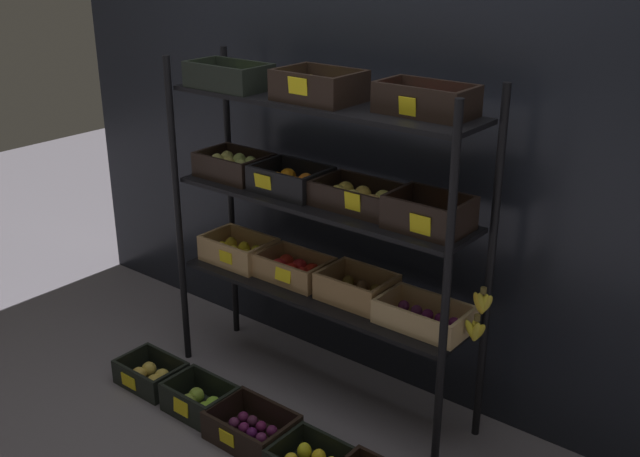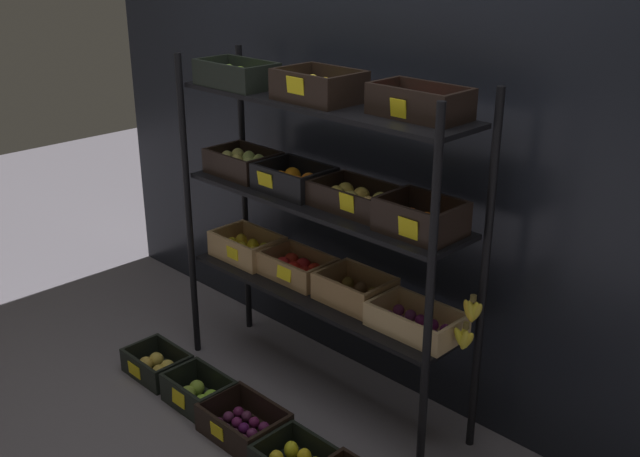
{
  "view_description": "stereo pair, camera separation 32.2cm",
  "coord_description": "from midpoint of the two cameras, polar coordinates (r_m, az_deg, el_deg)",
  "views": [
    {
      "loc": [
        1.87,
        -2.34,
        2.02
      ],
      "look_at": [
        0.0,
        0.0,
        0.83
      ],
      "focal_mm": 42.15,
      "sensor_mm": 36.0,
      "label": 1
    },
    {
      "loc": [
        2.11,
        -2.12,
        2.02
      ],
      "look_at": [
        0.0,
        0.0,
        0.83
      ],
      "focal_mm": 42.15,
      "sensor_mm": 36.0,
      "label": 2
    }
  ],
  "objects": [
    {
      "name": "ground_plane",
      "position": [
        3.6,
        2.61,
        -12.34
      ],
      "size": [
        10.0,
        10.0,
        0.0
      ],
      "primitive_type": "plane",
      "color": "slate"
    },
    {
      "name": "storefront_wall",
      "position": [
        3.37,
        7.3,
        7.87
      ],
      "size": [
        3.84,
        0.12,
        2.44
      ],
      "primitive_type": "cube",
      "color": "black",
      "rests_on": "ground_plane"
    },
    {
      "name": "display_rack",
      "position": [
        3.18,
        2.93,
        2.07
      ],
      "size": [
        1.54,
        0.38,
        1.51
      ],
      "color": "black",
      "rests_on": "ground_plane"
    },
    {
      "name": "crate_ground_apple_gold",
      "position": [
        3.75,
        -9.84,
        -10.29
      ],
      "size": [
        0.31,
        0.23,
        0.12
      ],
      "color": "black",
      "rests_on": "ground_plane"
    },
    {
      "name": "crate_ground_apple_green",
      "position": [
        3.51,
        -6.52,
        -12.46
      ],
      "size": [
        0.31,
        0.22,
        0.14
      ],
      "color": "black",
      "rests_on": "ground_plane"
    },
    {
      "name": "crate_ground_plum",
      "position": [
        3.31,
        -2.92,
        -14.85
      ],
      "size": [
        0.36,
        0.26,
        0.13
      ],
      "color": "black",
      "rests_on": "ground_plane"
    }
  ]
}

